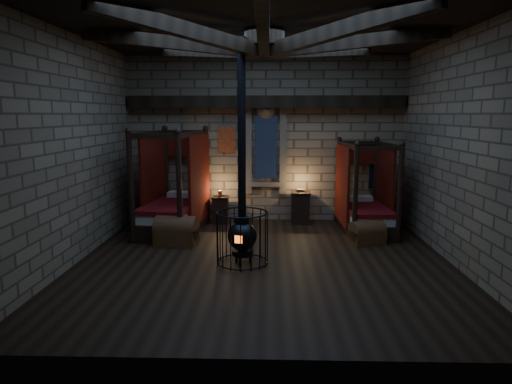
{
  "coord_description": "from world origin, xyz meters",
  "views": [
    {
      "loc": [
        0.1,
        -8.27,
        2.74
      ],
      "look_at": [
        -0.16,
        0.6,
        1.23
      ],
      "focal_mm": 32.0,
      "sensor_mm": 36.0,
      "label": 1
    }
  ],
  "objects_px": {
    "trunk_left": "(177,232)",
    "trunk_right": "(367,233)",
    "stove": "(242,232)",
    "bed_left": "(174,207)",
    "bed_right": "(364,210)"
  },
  "relations": [
    {
      "from": "bed_right",
      "to": "stove",
      "type": "relative_size",
      "value": 0.52
    },
    {
      "from": "bed_right",
      "to": "trunk_right",
      "type": "relative_size",
      "value": 2.62
    },
    {
      "from": "bed_left",
      "to": "trunk_right",
      "type": "distance_m",
      "value": 4.48
    },
    {
      "from": "trunk_left",
      "to": "stove",
      "type": "bearing_deg",
      "value": -32.4
    },
    {
      "from": "stove",
      "to": "trunk_left",
      "type": "bearing_deg",
      "value": 152.03
    },
    {
      "from": "trunk_left",
      "to": "stove",
      "type": "relative_size",
      "value": 0.23
    },
    {
      "from": "bed_right",
      "to": "trunk_left",
      "type": "bearing_deg",
      "value": -165.74
    },
    {
      "from": "trunk_right",
      "to": "stove",
      "type": "relative_size",
      "value": 0.2
    },
    {
      "from": "bed_left",
      "to": "bed_right",
      "type": "relative_size",
      "value": 1.14
    },
    {
      "from": "trunk_right",
      "to": "stove",
      "type": "height_order",
      "value": "stove"
    },
    {
      "from": "trunk_left",
      "to": "trunk_right",
      "type": "xyz_separation_m",
      "value": [
        4.06,
        0.18,
        -0.06
      ]
    },
    {
      "from": "bed_right",
      "to": "stove",
      "type": "distance_m",
      "value": 3.71
    },
    {
      "from": "bed_right",
      "to": "bed_left",
      "type": "bearing_deg",
      "value": 178.58
    },
    {
      "from": "bed_left",
      "to": "trunk_left",
      "type": "relative_size",
      "value": 2.56
    },
    {
      "from": "trunk_left",
      "to": "stove",
      "type": "xyz_separation_m",
      "value": [
        1.47,
        -1.21,
        0.32
      ]
    }
  ]
}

